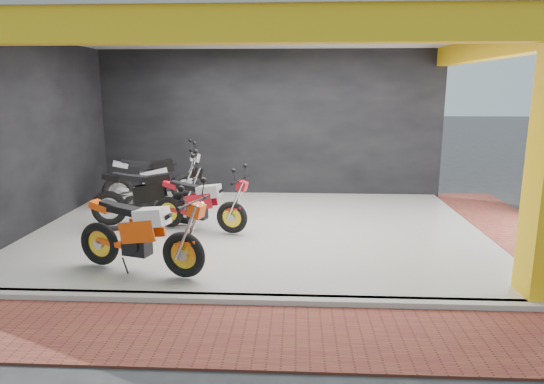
{
  "coord_description": "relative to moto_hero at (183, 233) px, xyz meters",
  "views": [
    {
      "loc": [
        0.7,
        -6.57,
        2.62
      ],
      "look_at": [
        0.28,
        1.4,
        0.9
      ],
      "focal_mm": 32.0,
      "sensor_mm": 36.0,
      "label": 1
    }
  ],
  "objects": [
    {
      "name": "moto_row_b",
      "position": [
        -0.54,
        2.57,
        0.02
      ],
      "size": [
        2.26,
        1.06,
        1.33
      ],
      "primitive_type": null,
      "rotation": [
        0.0,
        0.0,
        0.12
      ],
      "color": "black",
      "rests_on": "showroom_floor"
    },
    {
      "name": "showroom_floor",
      "position": [
        0.8,
        2.5,
        -0.7
      ],
      "size": [
        8.0,
        6.0,
        0.1
      ],
      "primitive_type": "cube",
      "color": "silver",
      "rests_on": "ground"
    },
    {
      "name": "back_wall",
      "position": [
        0.8,
        5.6,
        1.0
      ],
      "size": [
        8.2,
        0.2,
        3.5
      ],
      "primitive_type": "cube",
      "color": "black",
      "rests_on": "ground"
    },
    {
      "name": "ground",
      "position": [
        0.8,
        0.5,
        -0.75
      ],
      "size": [
        80.0,
        80.0,
        0.0
      ],
      "primitive_type": "plane",
      "color": "#2D2D30",
      "rests_on": "ground"
    },
    {
      "name": "paver_front",
      "position": [
        0.8,
        -1.3,
        -0.73
      ],
      "size": [
        9.0,
        1.4,
        0.03
      ],
      "primitive_type": "cube",
      "color": "brown",
      "rests_on": "ground"
    },
    {
      "name": "showroom_ceiling",
      "position": [
        0.8,
        2.5,
        2.85
      ],
      "size": [
        8.4,
        6.4,
        0.2
      ],
      "primitive_type": "cube",
      "color": "beige",
      "rests_on": "corner_column"
    },
    {
      "name": "moto_hero",
      "position": [
        0.0,
        0.0,
        0.0
      ],
      "size": [
        2.25,
        1.37,
        1.29
      ],
      "primitive_type": null,
      "rotation": [
        0.0,
        0.0,
        -0.3
      ],
      "color": "#FF4C0A",
      "rests_on": "showroom_floor"
    },
    {
      "name": "moto_row_a",
      "position": [
        0.37,
        2.04,
        -0.06
      ],
      "size": [
        2.03,
        1.18,
        1.17
      ],
      "primitive_type": null,
      "rotation": [
        0.0,
        0.0,
        -0.26
      ],
      "color": "#B4131F",
      "rests_on": "showroom_floor"
    },
    {
      "name": "moto_row_d",
      "position": [
        -0.96,
        4.32,
        0.03
      ],
      "size": [
        2.36,
        1.57,
        1.35
      ],
      "primitive_type": null,
      "rotation": [
        0.0,
        0.0,
        0.38
      ],
      "color": "#96989D",
      "rests_on": "showroom_floor"
    },
    {
      "name": "paver_right",
      "position": [
        5.6,
        2.5,
        -0.73
      ],
      "size": [
        1.4,
        7.0,
        0.03
      ],
      "primitive_type": "cube",
      "color": "brown",
      "rests_on": "ground"
    },
    {
      "name": "floor_kerb",
      "position": [
        0.8,
        -0.52,
        -0.7
      ],
      "size": [
        8.0,
        0.2,
        0.1
      ],
      "primitive_type": "cube",
      "color": "silver",
      "rests_on": "ground"
    },
    {
      "name": "header_beam_right",
      "position": [
        4.8,
        2.5,
        2.55
      ],
      "size": [
        0.3,
        6.4,
        0.4
      ],
      "primitive_type": "cube",
      "color": "yellow",
      "rests_on": "corner_column"
    },
    {
      "name": "header_beam_front",
      "position": [
        0.8,
        -0.5,
        2.55
      ],
      "size": [
        8.4,
        0.3,
        0.4
      ],
      "primitive_type": "cube",
      "color": "yellow",
      "rests_on": "corner_column"
    },
    {
      "name": "left_wall",
      "position": [
        -3.3,
        2.5,
        1.0
      ],
      "size": [
        0.2,
        6.2,
        3.5
      ],
      "primitive_type": "cube",
      "color": "black",
      "rests_on": "ground"
    }
  ]
}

